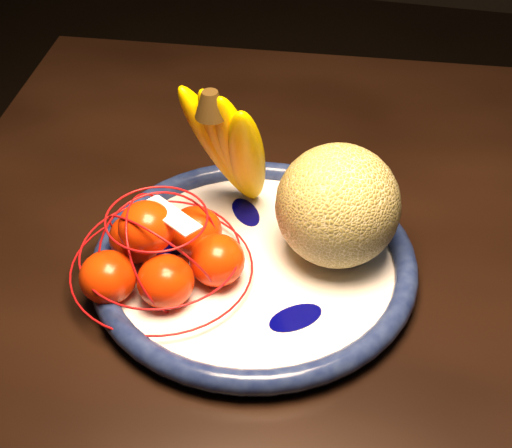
% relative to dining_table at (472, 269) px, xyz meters
% --- Properties ---
extents(dining_table, '(1.51, 0.98, 0.72)m').
position_rel_dining_table_xyz_m(dining_table, '(0.00, 0.00, 0.00)').
color(dining_table, black).
rests_on(dining_table, ground).
extents(fruit_bowl, '(0.39, 0.39, 0.03)m').
position_rel_dining_table_xyz_m(fruit_bowl, '(-0.27, -0.15, 0.09)').
color(fruit_bowl, white).
rests_on(fruit_bowl, dining_table).
extents(cantaloupe, '(0.15, 0.15, 0.15)m').
position_rel_dining_table_xyz_m(cantaloupe, '(-0.18, -0.11, 0.17)').
color(cantaloupe, olive).
rests_on(cantaloupe, fruit_bowl).
extents(banana_bunch, '(0.13, 0.14, 0.21)m').
position_rel_dining_table_xyz_m(banana_bunch, '(-0.32, -0.06, 0.20)').
color(banana_bunch, '#F4BF00').
rests_on(banana_bunch, fruit_bowl).
extents(mandarin_bag, '(0.27, 0.27, 0.14)m').
position_rel_dining_table_xyz_m(mandarin_bag, '(-0.37, -0.19, 0.13)').
color(mandarin_bag, '#EF3505').
rests_on(mandarin_bag, fruit_bowl).
extents(price_tag, '(0.08, 0.06, 0.01)m').
position_rel_dining_table_xyz_m(price_tag, '(-0.35, -0.19, 0.19)').
color(price_tag, white).
rests_on(price_tag, mandarin_bag).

